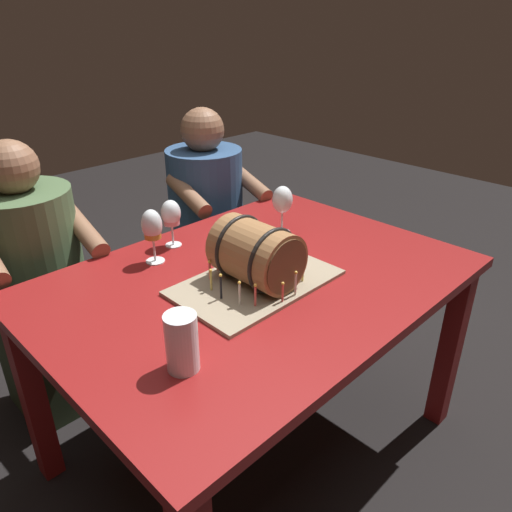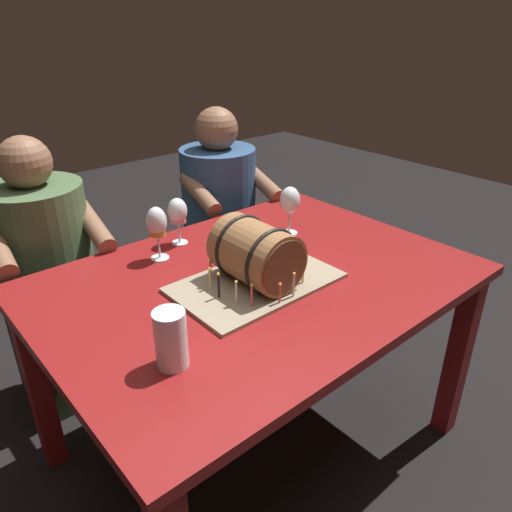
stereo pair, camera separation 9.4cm
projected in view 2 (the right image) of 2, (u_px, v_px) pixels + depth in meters
ground_plane at (257, 442)px, 1.94m from camera, size 8.00×8.00×0.00m
dining_table at (257, 303)px, 1.64m from camera, size 1.38×1.00×0.75m
barrel_cake at (256, 258)px, 1.51m from camera, size 0.52×0.32×0.21m
wine_glass_rose at (178, 213)px, 1.77m from camera, size 0.07×0.07×0.18m
wine_glass_amber at (157, 224)px, 1.66m from camera, size 0.07×0.07×0.19m
wine_glass_empty at (290, 201)px, 1.85m from camera, size 0.08×0.08×0.19m
beer_pint at (171, 342)px, 1.17m from camera, size 0.08×0.08×0.15m
person_seated_left at (51, 285)px, 1.96m from camera, size 0.43×0.51×1.14m
person_seated_right at (220, 230)px, 2.46m from camera, size 0.45×0.53×1.15m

